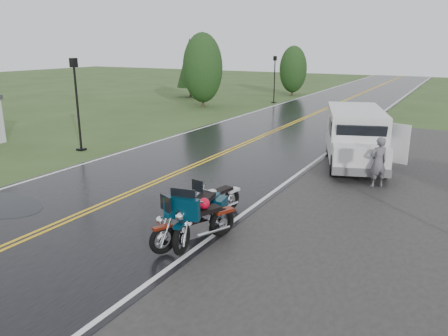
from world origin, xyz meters
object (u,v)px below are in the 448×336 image
at_px(motorcycle_silver, 195,206).
at_px(motorcycle_teal, 181,226).
at_px(person_at_van, 378,163).
at_px(van_white, 335,147).
at_px(motorcycle_red, 162,229).
at_px(lamp_post_near_left, 77,105).
at_px(lamp_post_far_left, 274,79).

bearing_deg(motorcycle_silver, motorcycle_teal, -57.10).
relative_size(motorcycle_teal, person_at_van, 1.52).
bearing_deg(motorcycle_silver, van_white, 84.36).
distance_m(motorcycle_silver, person_at_van, 6.43).
height_order(van_white, person_at_van, van_white).
bearing_deg(motorcycle_red, lamp_post_near_left, 169.23).
relative_size(motorcycle_silver, lamp_post_near_left, 0.49).
distance_m(person_at_van, lamp_post_near_left, 12.23).
height_order(motorcycle_red, person_at_van, person_at_van).
xyz_separation_m(motorcycle_teal, lamp_post_near_left, (-9.39, 6.04, 1.24)).
bearing_deg(motorcycle_red, motorcycle_teal, 48.28).
height_order(person_at_van, lamp_post_near_left, lamp_post_near_left).
bearing_deg(motorcycle_red, motorcycle_silver, 121.59).
bearing_deg(lamp_post_far_left, motorcycle_teal, -71.52).
xyz_separation_m(motorcycle_red, lamp_post_near_left, (-9.02, 6.21, 1.32)).
height_order(motorcycle_silver, lamp_post_near_left, lamp_post_near_left).
bearing_deg(van_white, lamp_post_near_left, 169.84).
bearing_deg(lamp_post_near_left, person_at_van, 4.33).
bearing_deg(motorcycle_teal, lamp_post_far_left, 98.64).
relative_size(motorcycle_teal, lamp_post_near_left, 0.63).
relative_size(lamp_post_near_left, lamp_post_far_left, 1.09).
distance_m(motorcycle_silver, lamp_post_near_left, 10.01).
xyz_separation_m(van_white, lamp_post_far_left, (-9.50, 17.28, 0.75)).
xyz_separation_m(motorcycle_red, motorcycle_teal, (0.37, 0.17, 0.08)).
relative_size(motorcycle_silver, van_white, 0.36).
distance_m(motorcycle_red, lamp_post_far_left, 26.24).
xyz_separation_m(motorcycle_silver, person_at_van, (3.34, 5.48, 0.24)).
relative_size(person_at_van, lamp_post_near_left, 0.41).
xyz_separation_m(lamp_post_near_left, lamp_post_far_left, (1.10, 18.77, -0.16)).
bearing_deg(motorcycle_teal, van_white, 71.04).
bearing_deg(motorcycle_teal, lamp_post_near_left, 137.40).
relative_size(van_white, person_at_van, 3.32).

